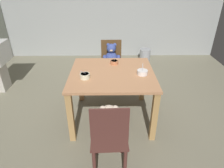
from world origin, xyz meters
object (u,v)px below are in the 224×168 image
object	(u,v)px
porridge_bowl_cream_near_left	(85,76)
porridge_bowl_terracotta_far_center	(114,62)
dining_table	(112,80)
porridge_bowl_white_near_right	(142,72)
teddy_chair_far_center	(112,59)
metal_pail	(145,55)
teddy_chair_near_front	(109,130)

from	to	relation	value
porridge_bowl_cream_near_left	porridge_bowl_terracotta_far_center	xyz separation A→B (m)	(0.37, 0.45, -0.01)
dining_table	porridge_bowl_white_near_right	xyz separation A→B (m)	(0.39, -0.06, 0.15)
dining_table	teddy_chair_far_center	xyz separation A→B (m)	(0.00, 0.91, -0.06)
dining_table	porridge_bowl_terracotta_far_center	distance (m)	0.32
dining_table	metal_pail	bearing A→B (deg)	69.06
porridge_bowl_cream_near_left	porridge_bowl_white_near_right	bearing A→B (deg)	7.59
dining_table	teddy_chair_far_center	world-z (taller)	teddy_chair_far_center
dining_table	porridge_bowl_white_near_right	world-z (taller)	porridge_bowl_white_near_right
dining_table	metal_pail	distance (m)	2.35
teddy_chair_near_front	metal_pail	distance (m)	3.20
dining_table	teddy_chair_near_front	world-z (taller)	teddy_chair_near_front
porridge_bowl_white_near_right	metal_pail	bearing A→B (deg)	78.88
teddy_chair_far_center	porridge_bowl_terracotta_far_center	xyz separation A→B (m)	(0.03, -0.62, 0.20)
teddy_chair_far_center	porridge_bowl_white_near_right	distance (m)	1.06
teddy_chair_near_front	porridge_bowl_terracotta_far_center	xyz separation A→B (m)	(0.08, 1.19, 0.20)
porridge_bowl_cream_near_left	metal_pail	xyz separation A→B (m)	(1.16, 2.31, -0.61)
teddy_chair_far_center	porridge_bowl_terracotta_far_center	size ratio (longest dim) A/B	7.10
dining_table	metal_pail	size ratio (longest dim) A/B	3.75
porridge_bowl_cream_near_left	metal_pail	world-z (taller)	porridge_bowl_cream_near_left
teddy_chair_far_center	teddy_chair_near_front	bearing A→B (deg)	-1.99
porridge_bowl_terracotta_far_center	metal_pail	xyz separation A→B (m)	(0.79, 1.87, -0.60)
porridge_bowl_terracotta_far_center	porridge_bowl_white_near_right	bearing A→B (deg)	-44.77
teddy_chair_near_front	porridge_bowl_terracotta_far_center	world-z (taller)	teddy_chair_near_front
porridge_bowl_terracotta_far_center	porridge_bowl_white_near_right	world-z (taller)	porridge_bowl_white_near_right
teddy_chair_near_front	porridge_bowl_terracotta_far_center	distance (m)	1.21
porridge_bowl_terracotta_far_center	teddy_chair_far_center	bearing A→B (deg)	92.94
porridge_bowl_white_near_right	metal_pail	size ratio (longest dim) A/B	0.49
teddy_chair_far_center	metal_pail	bearing A→B (deg)	146.00
teddy_chair_near_front	metal_pail	size ratio (longest dim) A/B	3.07
porridge_bowl_cream_near_left	porridge_bowl_white_near_right	world-z (taller)	porridge_bowl_white_near_right
teddy_chair_far_center	metal_pail	xyz separation A→B (m)	(0.82, 1.24, -0.40)
porridge_bowl_white_near_right	teddy_chair_far_center	bearing A→B (deg)	111.53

